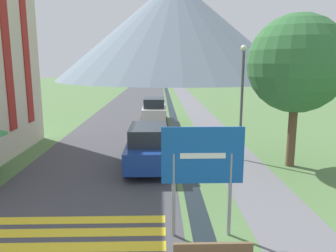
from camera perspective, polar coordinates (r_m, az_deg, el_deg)
The scene contains 11 objects.
ground_plane at distance 23.72m, azimuth -1.63°, elevation 0.19°, with size 160.00×160.00×0.00m, color #517542.
road at distance 33.70m, azimuth -5.85°, elevation 3.32°, with size 6.40×60.00×0.01m.
footpath at distance 33.78m, azimuth 4.54°, elevation 3.36°, with size 2.20×60.00×0.01m.
drainage_channel at distance 33.62m, azimuth 0.46°, elevation 3.35°, with size 0.60×60.00×0.00m.
crosswalk_marking at distance 9.18m, azimuth -18.54°, elevation -18.27°, with size 5.44×2.54×0.01m.
mountain_distant at distance 91.90m, azimuth 1.26°, elevation 16.37°, with size 63.52×63.52×26.44m.
road_sign at distance 8.23m, azimuth 6.03°, elevation -6.70°, with size 2.05×0.11×2.87m.
parked_car_near at distance 14.04m, azimuth -3.38°, elevation -3.51°, with size 1.91×4.50×1.82m.
parked_car_far at distance 24.97m, azimuth -2.43°, elevation 2.83°, with size 1.85×4.18×1.82m.
streetlamp at distance 15.09m, azimuth 12.76°, elevation 5.57°, with size 0.28×0.28×5.18m.
tree_by_path at distance 14.70m, azimuth 21.54°, elevation 10.02°, with size 4.06×4.06×6.41m.
Camera 1 is at (0.08, -3.31, 4.39)m, focal length 35.00 mm.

